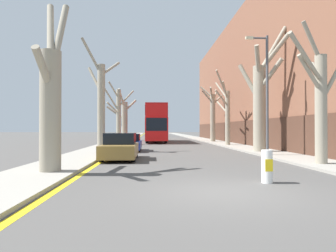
{
  "coord_description": "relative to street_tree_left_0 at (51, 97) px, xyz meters",
  "views": [
    {
      "loc": [
        -1.92,
        -7.86,
        1.67
      ],
      "look_at": [
        -0.14,
        24.48,
        1.99
      ],
      "focal_mm": 32.0,
      "sensor_mm": 36.0,
      "label": 1
    }
  ],
  "objects": [
    {
      "name": "ground_plane",
      "position": [
        5.7,
        -3.57,
        -2.86
      ],
      "size": [
        300.0,
        300.0,
        0.0
      ],
      "primitive_type": "plane",
      "color": "#4C4947"
    },
    {
      "name": "parked_car_0",
      "position": [
        2.07,
        5.05,
        -2.18
      ],
      "size": [
        1.81,
        4.21,
        1.45
      ],
      "color": "olive",
      "rests_on": "ground"
    },
    {
      "name": "street_tree_left_0",
      "position": [
        0.0,
        0.0,
        0.0
      ],
      "size": [
        1.48,
        4.09,
        7.05
      ],
      "color": "gray",
      "rests_on": "ground"
    },
    {
      "name": "sidewalk_left",
      "position": [
        -0.35,
        46.43,
        -2.8
      ],
      "size": [
        2.71,
        120.0,
        0.12
      ],
      "primitive_type": "cube",
      "color": "gray",
      "rests_on": "ground"
    },
    {
      "name": "street_tree_right_0",
      "position": [
        11.36,
        1.59,
        0.15
      ],
      "size": [
        3.79,
        3.11,
        6.46
      ],
      "color": "gray",
      "rests_on": "ground"
    },
    {
      "name": "street_tree_left_3",
      "position": [
        -0.12,
        31.24,
        0.23
      ],
      "size": [
        4.25,
        2.66,
        7.26
      ],
      "color": "gray",
      "rests_on": "ground"
    },
    {
      "name": "sidewalk_right",
      "position": [
        11.74,
        46.43,
        -2.8
      ],
      "size": [
        2.71,
        120.0,
        0.12
      ],
      "primitive_type": "cube",
      "color": "gray",
      "rests_on": "ground"
    },
    {
      "name": "street_tree_right_1",
      "position": [
        11.38,
        9.01,
        0.9
      ],
      "size": [
        3.27,
        3.05,
        8.83
      ],
      "color": "gray",
      "rests_on": "ground"
    },
    {
      "name": "lamp_post",
      "position": [
        10.68,
        6.33,
        1.27
      ],
      "size": [
        1.4,
        0.2,
        7.34
      ],
      "color": "#4C4F54",
      "rests_on": "ground"
    },
    {
      "name": "kerb_line_stripe",
      "position": [
        1.19,
        46.43,
        -2.85
      ],
      "size": [
        0.24,
        120.0,
        0.01
      ],
      "primitive_type": "cube",
      "color": "yellow",
      "rests_on": "ground"
    },
    {
      "name": "double_decker_bus",
      "position": [
        4.32,
        26.89,
        -0.28
      ],
      "size": [
        2.56,
        11.98,
        4.57
      ],
      "color": "red",
      "rests_on": "ground"
    },
    {
      "name": "street_tree_right_3",
      "position": [
        11.43,
        25.77,
        0.65
      ],
      "size": [
        2.96,
        2.72,
        7.14
      ],
      "color": "gray",
      "rests_on": "ground"
    },
    {
      "name": "traffic_bollard",
      "position": [
        7.35,
        -2.33,
        -2.35
      ],
      "size": [
        0.34,
        0.35,
        1.02
      ],
      "color": "white",
      "rests_on": "ground"
    },
    {
      "name": "street_tree_left_1",
      "position": [
        0.09,
        10.51,
        0.68
      ],
      "size": [
        2.63,
        1.97,
        8.15
      ],
      "color": "gray",
      "rests_on": "ground"
    },
    {
      "name": "street_tree_right_2",
      "position": [
        11.16,
        17.7,
        0.41
      ],
      "size": [
        1.82,
        3.92,
        7.22
      ],
      "color": "gray",
      "rests_on": "ground"
    },
    {
      "name": "building_facade_right",
      "position": [
        18.08,
        24.22,
        4.37
      ],
      "size": [
        10.08,
        43.9,
        14.48
      ],
      "color": "brown",
      "rests_on": "ground"
    },
    {
      "name": "street_tree_left_2",
      "position": [
        0.12,
        21.51,
        0.46
      ],
      "size": [
        3.33,
        1.68,
        6.79
      ],
      "color": "gray",
      "rests_on": "ground"
    },
    {
      "name": "parked_car_1",
      "position": [
        2.07,
        11.41,
        -2.24
      ],
      "size": [
        1.81,
        4.12,
        1.31
      ],
      "color": "navy",
      "rests_on": "ground"
    }
  ]
}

